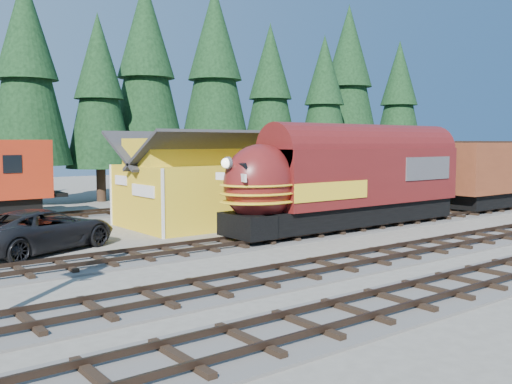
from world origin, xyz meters
TOP-DOWN VIEW (x-y plane):
  - ground at (0.00, 0.00)m, footprint 120.00×120.00m
  - track_siding at (10.00, 4.00)m, footprint 68.00×3.20m
  - track_spur at (-10.00, 18.00)m, footprint 32.00×3.20m
  - depot at (-0.00, 10.50)m, footprint 12.80×7.00m
  - conifer_backdrop at (5.60, 25.46)m, footprint 81.71×23.27m
  - locomotive at (2.66, 4.00)m, footprint 15.56×3.09m
  - boxcar at (19.50, 4.00)m, footprint 13.61×2.92m
  - pickup_truck_a at (-11.52, 8.02)m, footprint 7.20×5.27m

SIDE VIEW (x-z plane):
  - ground at x=0.00m, z-range 0.00..0.00m
  - track_siding at x=10.00m, z-range -0.11..0.22m
  - track_spur at x=-10.00m, z-range -0.11..0.22m
  - pickup_truck_a at x=-11.52m, z-range 0.00..1.82m
  - locomotive at x=2.66m, z-range 0.37..4.60m
  - boxcar at x=19.50m, z-range 0.44..4.72m
  - depot at x=0.00m, z-range 0.31..5.61m
  - conifer_backdrop at x=5.60m, z-range 1.39..18.71m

